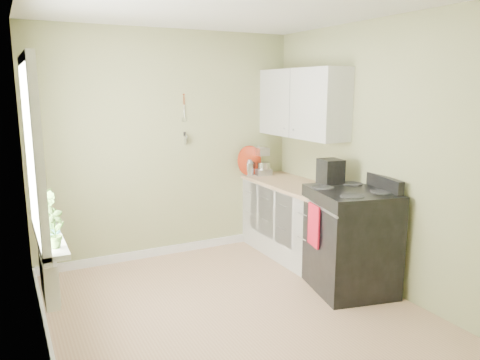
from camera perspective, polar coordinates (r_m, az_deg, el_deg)
name	(u,v)px	position (r m, az deg, el deg)	size (l,w,h in m)	color
floor	(237,315)	(4.45, -0.41, -16.08)	(3.20, 3.60, 0.02)	#A87E5D
ceiling	(236,1)	(4.01, -0.46, 20.94)	(3.20, 3.60, 0.02)	white
wall_back	(168,145)	(5.67, -8.72, 4.18)	(3.20, 0.02, 2.70)	#979A69
wall_left	(33,186)	(3.60, -23.95, -0.68)	(0.02, 3.60, 2.70)	#979A69
wall_right	(378,156)	(4.95, 16.48, 2.83)	(0.02, 3.60, 2.70)	#979A69
base_cabinets	(295,222)	(5.71, 6.75, -5.10)	(0.60, 1.60, 0.87)	silver
countertop	(295,185)	(5.59, 6.77, -0.64)	(0.64, 1.60, 0.04)	tan
upper_cabinets	(302,103)	(5.64, 7.58, 9.27)	(0.35, 1.40, 0.80)	silver
window	(32,153)	(3.87, -24.07, 3.08)	(0.06, 1.14, 1.44)	white
window_sill	(49,236)	(4.01, -22.26, -6.34)	(0.18, 1.14, 0.04)	white
radiator	(49,278)	(4.07, -22.27, -11.02)	(0.12, 0.50, 0.35)	white
wall_utensils	(185,127)	(5.69, -6.77, 6.43)	(0.02, 0.14, 0.58)	tan
stove	(350,239)	(4.90, 13.27, -7.02)	(0.91, 0.98, 1.17)	black
stand_mixer	(260,161)	(6.15, 2.50, 2.28)	(0.23, 0.35, 0.40)	#B2B2B7
kettle	(249,167)	(6.05, 1.10, 1.55)	(0.21, 0.12, 0.21)	silver
coffee_maker	(330,178)	(5.04, 10.92, 0.24)	(0.25, 0.26, 0.38)	black
red_tray	(250,161)	(6.04, 1.17, 2.38)	(0.39, 0.39, 0.02)	#B12F14
jar	(313,193)	(4.95, 8.84, -1.54)	(0.07, 0.07, 0.08)	beige
plant_a	(54,228)	(3.59, -21.73, -5.41)	(0.16, 0.11, 0.31)	#3E6725
plant_b	(47,211)	(4.09, -22.47, -3.48)	(0.17, 0.14, 0.31)	#3E6725
plant_c	(45,206)	(4.24, -22.66, -2.99)	(0.17, 0.17, 0.31)	#3E6725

